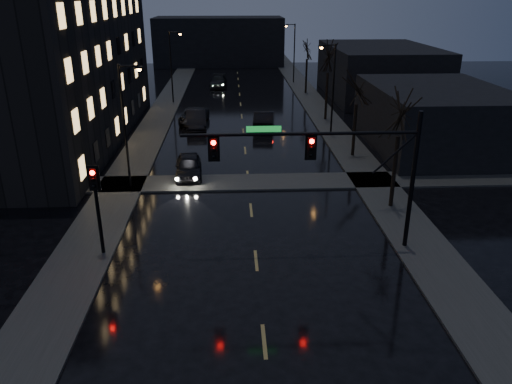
{
  "coord_description": "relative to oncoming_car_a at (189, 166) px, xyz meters",
  "views": [
    {
      "loc": [
        -1.05,
        -13.06,
        12.06
      ],
      "look_at": [
        0.04,
        8.91,
        3.2
      ],
      "focal_mm": 35.0,
      "sensor_mm": 36.0,
      "label": 1
    }
  ],
  "objects": [
    {
      "name": "ground",
      "position": [
        4.12,
        -19.97,
        -0.76
      ],
      "size": [
        160.0,
        160.0,
        0.0
      ],
      "primitive_type": "plane",
      "color": "black",
      "rests_on": "ground"
    },
    {
      "name": "commercial_right_near",
      "position": [
        19.62,
        6.03,
        1.74
      ],
      "size": [
        10.0,
        14.0,
        5.0
      ],
      "primitive_type": "cube",
      "color": "black",
      "rests_on": "ground"
    },
    {
      "name": "streetlight_r_far",
      "position": [
        11.7,
        38.03,
        4.01
      ],
      "size": [
        1.53,
        0.28,
        8.0
      ],
      "color": "black",
      "rests_on": "ground"
    },
    {
      "name": "signal_pole_left",
      "position": [
        -3.38,
        -10.98,
        2.25
      ],
      "size": [
        0.35,
        0.41,
        4.53
      ],
      "color": "black",
      "rests_on": "ground"
    },
    {
      "name": "commercial_right_far",
      "position": [
        21.12,
        28.03,
        2.24
      ],
      "size": [
        12.0,
        18.0,
        6.0
      ],
      "primitive_type": "cube",
      "color": "black",
      "rests_on": "ground"
    },
    {
      "name": "oncoming_car_b",
      "position": [
        -0.29,
        13.42,
        0.09
      ],
      "size": [
        2.2,
        5.32,
        1.71
      ],
      "primitive_type": "imported",
      "rotation": [
        0.0,
        0.0,
        0.07
      ],
      "color": "black",
      "rests_on": "ground"
    },
    {
      "name": "sidewalk_left",
      "position": [
        -4.38,
        15.03,
        -0.7
      ],
      "size": [
        3.0,
        140.0,
        0.12
      ],
      "primitive_type": "cube",
      "color": "#2D2D2B",
      "rests_on": "ground"
    },
    {
      "name": "streetlight_l_far",
      "position": [
        -3.47,
        25.03,
        4.01
      ],
      "size": [
        1.53,
        0.28,
        8.0
      ],
      "color": "black",
      "rests_on": "ground"
    },
    {
      "name": "tree_mid_b",
      "position": [
        12.52,
        16.03,
        5.85
      ],
      "size": [
        3.74,
        3.74,
        8.59
      ],
      "color": "black",
      "rests_on": "ground"
    },
    {
      "name": "oncoming_car_c",
      "position": [
        -0.64,
        15.46,
        -0.03
      ],
      "size": [
        2.94,
        5.48,
        1.46
      ],
      "primitive_type": "imported",
      "rotation": [
        0.0,
        0.0,
        -0.1
      ],
      "color": "black",
      "rests_on": "ground"
    },
    {
      "name": "streetlight_l_near",
      "position": [
        -3.47,
        -1.97,
        4.01
      ],
      "size": [
        1.53,
        0.28,
        8.0
      ],
      "color": "black",
      "rests_on": "ground"
    },
    {
      "name": "signal_mast",
      "position": [
        7.96,
        -10.97,
        4.1
      ],
      "size": [
        11.11,
        0.41,
        7.0
      ],
      "color": "black",
      "rests_on": "ground"
    },
    {
      "name": "oncoming_car_a",
      "position": [
        0.0,
        0.0,
        0.0
      ],
      "size": [
        2.08,
        4.59,
        1.53
      ],
      "primitive_type": "imported",
      "rotation": [
        0.0,
        0.0,
        0.06
      ],
      "color": "black",
      "rests_on": "ground"
    },
    {
      "name": "oncoming_car_d",
      "position": [
        1.35,
        35.27,
        -0.01
      ],
      "size": [
        2.4,
        5.32,
        1.51
      ],
      "primitive_type": "imported",
      "rotation": [
        0.0,
        0.0,
        -0.05
      ],
      "color": "black",
      "rests_on": "ground"
    },
    {
      "name": "apartment_block",
      "position": [
        -12.38,
        10.03,
        5.24
      ],
      "size": [
        12.0,
        30.0,
        12.0
      ],
      "primitive_type": "cube",
      "color": "black",
      "rests_on": "ground"
    },
    {
      "name": "streetlight_r_mid",
      "position": [
        11.7,
        10.03,
        4.01
      ],
      "size": [
        1.53,
        0.28,
        8.0
      ],
      "color": "black",
      "rests_on": "ground"
    },
    {
      "name": "far_block",
      "position": [
        1.12,
        58.03,
        3.24
      ],
      "size": [
        22.0,
        10.0,
        8.0
      ],
      "primitive_type": "cube",
      "color": "black",
      "rests_on": "ground"
    },
    {
      "name": "sidewalk_right",
      "position": [
        12.62,
        15.03,
        -0.7
      ],
      "size": [
        3.0,
        140.0,
        0.12
      ],
      "primitive_type": "cube",
      "color": "#2D2D2B",
      "rests_on": "ground"
    },
    {
      "name": "tree_mid_a",
      "position": [
        12.52,
        4.03,
        5.06
      ],
      "size": [
        3.3,
        3.3,
        7.58
      ],
      "color": "black",
      "rests_on": "ground"
    },
    {
      "name": "tree_far",
      "position": [
        12.52,
        30.03,
        5.3
      ],
      "size": [
        3.43,
        3.43,
        7.88
      ],
      "color": "black",
      "rests_on": "ground"
    },
    {
      "name": "lead_car",
      "position": [
        6.12,
        12.99,
        0.09
      ],
      "size": [
        2.37,
        5.33,
        1.7
      ],
      "primitive_type": "imported",
      "rotation": [
        0.0,
        0.0,
        3.03
      ],
      "color": "black",
      "rests_on": "ground"
    },
    {
      "name": "tree_near",
      "position": [
        12.52,
        -5.97,
        5.45
      ],
      "size": [
        3.52,
        3.52,
        8.08
      ],
      "color": "black",
      "rests_on": "ground"
    },
    {
      "name": "sidewalk_cross",
      "position": [
        4.12,
        -1.47,
        -0.7
      ],
      "size": [
        40.0,
        3.0,
        0.12
      ],
      "primitive_type": "cube",
      "color": "#2D2D2B",
      "rests_on": "ground"
    }
  ]
}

